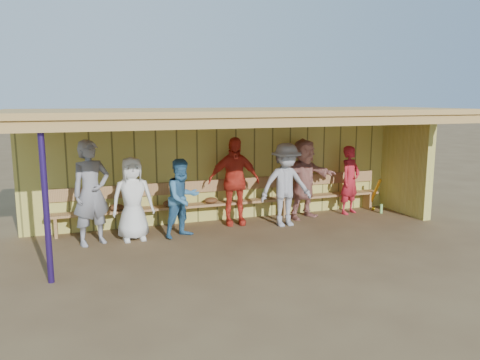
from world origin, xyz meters
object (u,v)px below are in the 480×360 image
player_f (304,179)px  player_g (350,180)px  player_c (183,198)px  player_e (286,185)px  player_b (133,199)px  player_d (234,181)px  player_a (91,193)px  bench (228,198)px

player_f → player_g: player_f is taller
player_f → player_c: bearing=173.9°
player_g → player_e: bearing=171.4°
player_b → player_d: (2.19, 0.43, 0.14)m
player_f → player_g: 1.23m
player_b → player_e: (3.19, -0.05, 0.08)m
player_d → player_a: bearing=-164.0°
bench → player_d: bearing=-85.5°
player_c → player_e: bearing=-21.6°
player_b → player_f: player_f is taller
player_a → player_f: size_ratio=1.08×
bench → player_f: bearing=-10.4°
player_c → player_g: (4.15, 0.56, 0.03)m
player_f → bench: size_ratio=0.24×
player_e → player_f: size_ratio=0.98×
player_c → player_f: size_ratio=0.85×
player_a → player_g: bearing=-17.6°
player_d → player_g: 2.90m
player_a → player_c: 1.71m
player_b → player_e: player_e is taller
player_b → player_c: player_b is taller
player_e → bench: bearing=142.5°
player_f → bench: player_f is taller
player_c → player_f: player_f is taller
player_g → bench: size_ratio=0.21×
player_b → player_g: player_b is taller
player_d → player_f: size_ratio=1.04×
bench → player_g: bearing=-6.0°
player_c → player_d: (1.25, 0.56, 0.17)m
player_d → player_g: player_d is taller
player_a → player_f: 4.64m
player_c → player_g: player_g is taller
player_d → player_e: 1.11m
player_g → bench: (-2.92, 0.31, -0.28)m
player_e → player_f: bearing=35.9°
player_d → player_g: bearing=6.9°
player_g → player_d: bearing=157.0°
player_d → player_e: size_ratio=1.06×
player_d → bench: player_d is taller
player_d → player_f: player_d is taller
player_a → bench: 3.05m
player_b → player_f: (3.86, 0.43, 0.10)m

